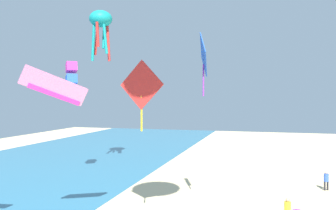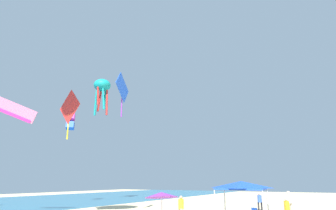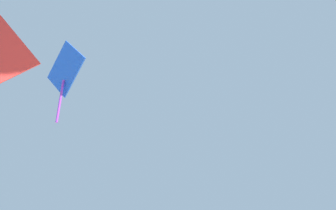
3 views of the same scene
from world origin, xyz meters
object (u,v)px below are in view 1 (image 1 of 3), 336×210
object	(u,v)px
person_near_umbrella	(326,179)
kite_box_magenta	(71,73)
kite_diamond_red	(142,87)
kite_diamond_blue	(203,57)
person_far_stroller	(288,209)
kite_parafoil_pink	(54,87)
kite_octopus_teal	(101,22)

from	to	relation	value
person_near_umbrella	kite_box_magenta	xyz separation A→B (m)	(-2.95, 23.30, 9.47)
person_near_umbrella	kite_diamond_red	distance (m)	19.73
person_near_umbrella	kite_diamond_blue	distance (m)	16.93
person_far_stroller	kite_diamond_red	distance (m)	12.13
kite_parafoil_pink	kite_diamond_blue	bearing A→B (deg)	-17.33
person_far_stroller	kite_diamond_red	bearing A→B (deg)	15.88
kite_octopus_teal	kite_parafoil_pink	bearing A→B (deg)	-163.61
person_near_umbrella	kite_parafoil_pink	distance (m)	24.11
kite_parafoil_pink	kite_octopus_teal	distance (m)	20.03
kite_diamond_blue	kite_box_magenta	bearing A→B (deg)	-141.03
kite_diamond_red	kite_octopus_teal	distance (m)	20.25
kite_diamond_blue	kite_box_magenta	xyz separation A→B (m)	(7.50, 14.25, -0.31)
person_near_umbrella	kite_diamond_blue	bearing A→B (deg)	18.34
person_near_umbrella	kite_diamond_red	xyz separation A→B (m)	(-13.38, 12.26, 7.74)
person_far_stroller	kite_box_magenta	distance (m)	22.71
kite_octopus_teal	kite_diamond_blue	bearing A→B (deg)	-134.71
kite_octopus_teal	kite_box_magenta	world-z (taller)	kite_octopus_teal
person_far_stroller	person_near_umbrella	bearing A→B (deg)	-119.71
kite_diamond_blue	kite_parafoil_pink	bearing A→B (deg)	-80.98
person_near_umbrella	person_far_stroller	distance (m)	10.26
kite_diamond_red	kite_box_magenta	xyz separation A→B (m)	(10.43, 11.04, 1.73)
kite_box_magenta	kite_octopus_teal	bearing A→B (deg)	-136.33
kite_diamond_red	kite_diamond_blue	world-z (taller)	kite_diamond_blue
kite_diamond_red	kite_octopus_teal	bearing A→B (deg)	-46.74
person_far_stroller	kite_octopus_teal	distance (m)	27.14
person_near_umbrella	kite_box_magenta	size ratio (longest dim) A/B	0.73
kite_parafoil_pink	kite_box_magenta	world-z (taller)	kite_box_magenta
kite_octopus_teal	kite_diamond_blue	xyz separation A→B (m)	(-12.58, -13.66, -5.73)
kite_diamond_blue	kite_octopus_teal	bearing A→B (deg)	-155.93
kite_box_magenta	person_far_stroller	bearing A→B (deg)	121.65
person_far_stroller	kite_box_magenta	size ratio (longest dim) A/B	0.73
kite_parafoil_pink	kite_diamond_red	bearing A→B (deg)	-26.05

